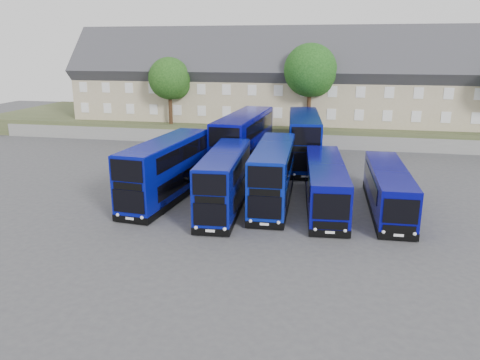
% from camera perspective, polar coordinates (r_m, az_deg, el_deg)
% --- Properties ---
extents(ground, '(120.00, 120.00, 0.00)m').
position_cam_1_polar(ground, '(29.53, 1.13, -5.32)').
color(ground, '#414145').
rests_on(ground, ground).
extents(retaining_wall, '(70.00, 0.40, 1.50)m').
position_cam_1_polar(retaining_wall, '(52.28, 5.93, 4.83)').
color(retaining_wall, slate).
rests_on(retaining_wall, ground).
extents(earth_bank, '(80.00, 20.00, 2.00)m').
position_cam_1_polar(earth_bank, '(62.05, 6.88, 6.78)').
color(earth_bank, '#414C2B').
rests_on(earth_bank, ground).
extents(terrace_row, '(54.00, 10.40, 11.20)m').
position_cam_1_polar(terrace_row, '(57.45, 6.72, 11.68)').
color(terrace_row, tan).
rests_on(terrace_row, earth_bank).
extents(dd_front_left, '(3.49, 11.00, 4.30)m').
position_cam_1_polar(dd_front_left, '(34.02, -8.99, 1.09)').
color(dd_front_left, '#070E8C').
rests_on(dd_front_left, ground).
extents(dd_front_mid, '(2.89, 10.08, 3.96)m').
position_cam_1_polar(dd_front_mid, '(31.47, -1.91, -0.25)').
color(dd_front_mid, '#071086').
rests_on(dd_front_mid, ground).
extents(dd_front_right, '(2.77, 10.49, 4.13)m').
position_cam_1_polar(dd_front_right, '(32.73, 4.05, 0.51)').
color(dd_front_right, '#081C95').
rests_on(dd_front_right, ground).
extents(dd_rear_left, '(3.56, 12.47, 4.90)m').
position_cam_1_polar(dd_rear_left, '(42.44, 0.48, 4.64)').
color(dd_rear_left, '#070785').
rests_on(dd_rear_left, ground).
extents(dd_rear_right, '(3.81, 11.97, 4.68)m').
position_cam_1_polar(dd_rear_right, '(44.21, 7.76, 4.80)').
color(dd_rear_right, navy).
rests_on(dd_rear_right, ground).
extents(coach_east_a, '(3.39, 11.67, 3.15)m').
position_cam_1_polar(coach_east_a, '(32.62, 10.33, -0.65)').
color(coach_east_a, '#06077E').
rests_on(coach_east_a, ground).
extents(coach_east_b, '(2.60, 10.85, 2.95)m').
position_cam_1_polar(coach_east_b, '(32.85, 17.58, -1.21)').
color(coach_east_b, '#060779').
rests_on(coach_east_b, ground).
extents(tree_west, '(4.80, 4.80, 7.65)m').
position_cam_1_polar(tree_west, '(55.59, -8.43, 11.96)').
color(tree_west, '#382314').
rests_on(tree_west, earth_bank).
extents(tree_mid, '(5.76, 5.76, 9.18)m').
position_cam_1_polar(tree_mid, '(52.83, 8.72, 12.86)').
color(tree_mid, '#382314').
rests_on(tree_mid, earth_bank).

